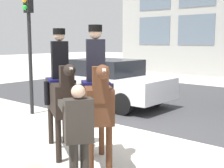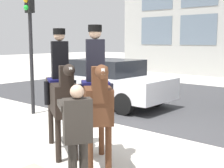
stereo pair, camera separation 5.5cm
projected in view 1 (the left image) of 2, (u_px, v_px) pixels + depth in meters
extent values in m
plane|color=beige|center=(135.00, 135.00, 7.43)|extent=(80.00, 80.00, 0.00)
cube|color=#38383A|center=(214.00, 104.00, 11.02)|extent=(21.18, 8.50, 0.01)
cube|color=slate|center=(154.00, 31.00, 21.69)|extent=(2.49, 0.02, 1.90)
cube|color=slate|center=(196.00, 30.00, 19.70)|extent=(2.49, 0.02, 1.90)
cube|color=black|center=(61.00, 96.00, 6.21)|extent=(1.56, 1.19, 0.59)
cylinder|color=black|center=(75.00, 138.00, 5.83)|extent=(0.11, 0.11, 0.85)
cylinder|color=black|center=(58.00, 140.00, 5.74)|extent=(0.11, 0.11, 0.85)
cylinder|color=black|center=(65.00, 123.00, 6.89)|extent=(0.11, 0.11, 0.85)
cylinder|color=black|center=(51.00, 124.00, 6.79)|extent=(0.11, 0.11, 0.85)
cube|color=black|center=(67.00, 82.00, 5.52)|extent=(0.30, 0.31, 0.57)
cube|color=#382314|center=(66.00, 80.00, 5.63)|extent=(0.08, 0.09, 0.51)
ellipsoid|color=black|center=(69.00, 70.00, 5.21)|extent=(0.39, 0.35, 0.20)
cube|color=silver|center=(71.00, 69.00, 5.12)|extent=(0.13, 0.11, 0.08)
cylinder|color=#382314|center=(56.00, 94.00, 7.00)|extent=(0.09, 0.09, 0.55)
cube|color=#14144C|center=(60.00, 80.00, 6.24)|extent=(0.65, 0.65, 0.05)
cube|color=black|center=(60.00, 60.00, 6.19)|extent=(0.35, 0.39, 0.74)
sphere|color=#D1A889|center=(59.00, 35.00, 6.12)|extent=(0.22, 0.22, 0.22)
cylinder|color=black|center=(59.00, 31.00, 6.11)|extent=(0.24, 0.24, 0.12)
cylinder|color=black|center=(74.00, 92.00, 6.36)|extent=(0.11, 0.11, 0.47)
cylinder|color=black|center=(47.00, 93.00, 6.19)|extent=(0.11, 0.11, 0.47)
cube|color=#59331E|center=(96.00, 101.00, 5.52)|extent=(1.34, 1.24, 0.58)
cylinder|color=#59331E|center=(109.00, 150.00, 5.16)|extent=(0.11, 0.11, 0.89)
cylinder|color=#59331E|center=(91.00, 151.00, 5.11)|extent=(0.11, 0.11, 0.89)
cylinder|color=#59331E|center=(102.00, 132.00, 6.14)|extent=(0.11, 0.11, 0.89)
cylinder|color=#59331E|center=(86.00, 133.00, 6.09)|extent=(0.11, 0.11, 0.89)
cube|color=#59331E|center=(100.00, 85.00, 4.88)|extent=(0.31, 0.31, 0.57)
cube|color=#382314|center=(99.00, 82.00, 4.99)|extent=(0.08, 0.09, 0.51)
ellipsoid|color=#59331E|center=(103.00, 72.00, 4.55)|extent=(0.40, 0.38, 0.21)
cube|color=silver|center=(104.00, 71.00, 4.45)|extent=(0.13, 0.12, 0.09)
cylinder|color=#382314|center=(92.00, 99.00, 6.26)|extent=(0.09, 0.09, 0.55)
cube|color=#14144C|center=(96.00, 83.00, 5.55)|extent=(0.63, 0.64, 0.05)
cube|color=black|center=(96.00, 60.00, 5.49)|extent=(0.38, 0.39, 0.74)
sphere|color=#D1A889|center=(95.00, 33.00, 5.43)|extent=(0.22, 0.22, 0.22)
cylinder|color=black|center=(95.00, 28.00, 5.42)|extent=(0.24, 0.24, 0.12)
cylinder|color=black|center=(111.00, 96.00, 5.63)|extent=(0.11, 0.11, 0.47)
cylinder|color=black|center=(81.00, 97.00, 5.54)|extent=(0.11, 0.11, 0.47)
cube|color=#332D28|center=(79.00, 121.00, 4.39)|extent=(0.40, 0.46, 0.63)
sphere|color=#D1A889|center=(78.00, 92.00, 4.33)|extent=(0.20, 0.20, 0.20)
cube|color=#332D28|center=(63.00, 105.00, 4.58)|extent=(0.51, 0.38, 0.09)
cone|color=orange|center=(60.00, 101.00, 4.91)|extent=(0.17, 0.14, 0.04)
cube|color=silver|center=(108.00, 85.00, 10.94)|extent=(4.46, 1.95, 0.70)
cube|color=black|center=(106.00, 67.00, 10.92)|extent=(2.23, 1.71, 0.55)
cylinder|color=black|center=(123.00, 104.00, 9.43)|extent=(0.68, 0.23, 0.68)
cylinder|color=black|center=(155.00, 96.00, 10.78)|extent=(0.68, 0.23, 0.68)
cylinder|color=black|center=(63.00, 94.00, 11.20)|extent=(0.68, 0.23, 0.68)
cylinder|color=black|center=(97.00, 88.00, 12.55)|extent=(0.68, 0.23, 0.68)
cylinder|color=black|center=(30.00, 64.00, 9.42)|extent=(0.11, 0.11, 3.06)
cube|color=black|center=(28.00, 0.00, 9.16)|extent=(0.24, 0.19, 0.72)
sphere|color=orange|center=(25.00, 0.00, 9.07)|extent=(0.15, 0.15, 0.15)
sphere|color=green|center=(25.00, 7.00, 9.10)|extent=(0.15, 0.15, 0.15)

